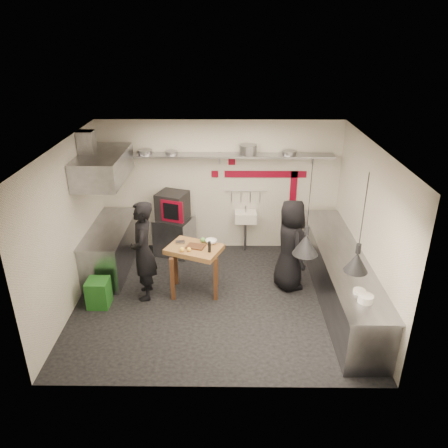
{
  "coord_description": "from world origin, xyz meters",
  "views": [
    {
      "loc": [
        0.18,
        -6.59,
        4.48
      ],
      "look_at": [
        0.11,
        0.3,
        1.35
      ],
      "focal_mm": 35.0,
      "sensor_mm": 36.0,
      "label": 1
    }
  ],
  "objects_px": {
    "prep_table": "(195,269)",
    "chef_right": "(290,245)",
    "green_bin": "(99,293)",
    "oven_stand": "(175,236)",
    "combi_oven": "(173,206)",
    "chef_left": "(143,251)"
  },
  "relations": [
    {
      "from": "combi_oven",
      "to": "prep_table",
      "type": "relative_size",
      "value": 0.63
    },
    {
      "from": "oven_stand",
      "to": "combi_oven",
      "type": "distance_m",
      "value": 0.69
    },
    {
      "from": "chef_right",
      "to": "combi_oven",
      "type": "bearing_deg",
      "value": 46.07
    },
    {
      "from": "prep_table",
      "to": "chef_right",
      "type": "relative_size",
      "value": 0.53
    },
    {
      "from": "combi_oven",
      "to": "chef_right",
      "type": "height_order",
      "value": "chef_right"
    },
    {
      "from": "oven_stand",
      "to": "chef_right",
      "type": "xyz_separation_m",
      "value": [
        2.27,
        -1.3,
        0.46
      ]
    },
    {
      "from": "chef_right",
      "to": "oven_stand",
      "type": "bearing_deg",
      "value": 45.8
    },
    {
      "from": "combi_oven",
      "to": "oven_stand",
      "type": "bearing_deg",
      "value": 57.07
    },
    {
      "from": "oven_stand",
      "to": "combi_oven",
      "type": "xyz_separation_m",
      "value": [
        -0.01,
        -0.01,
        0.69
      ]
    },
    {
      "from": "combi_oven",
      "to": "green_bin",
      "type": "height_order",
      "value": "combi_oven"
    },
    {
      "from": "combi_oven",
      "to": "chef_left",
      "type": "relative_size",
      "value": 0.32
    },
    {
      "from": "oven_stand",
      "to": "green_bin",
      "type": "height_order",
      "value": "oven_stand"
    },
    {
      "from": "prep_table",
      "to": "green_bin",
      "type": "bearing_deg",
      "value": -141.96
    },
    {
      "from": "prep_table",
      "to": "chef_right",
      "type": "distance_m",
      "value": 1.79
    },
    {
      "from": "green_bin",
      "to": "chef_right",
      "type": "height_order",
      "value": "chef_right"
    },
    {
      "from": "green_bin",
      "to": "chef_left",
      "type": "distance_m",
      "value": 1.06
    },
    {
      "from": "oven_stand",
      "to": "green_bin",
      "type": "xyz_separation_m",
      "value": [
        -1.11,
        -1.97,
        -0.15
      ]
    },
    {
      "from": "chef_right",
      "to": "green_bin",
      "type": "bearing_deg",
      "value": 86.82
    },
    {
      "from": "prep_table",
      "to": "chef_left",
      "type": "bearing_deg",
      "value": -147.93
    },
    {
      "from": "green_bin",
      "to": "prep_table",
      "type": "relative_size",
      "value": 0.54
    },
    {
      "from": "oven_stand",
      "to": "combi_oven",
      "type": "relative_size",
      "value": 1.38
    },
    {
      "from": "green_bin",
      "to": "prep_table",
      "type": "distance_m",
      "value": 1.73
    }
  ]
}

